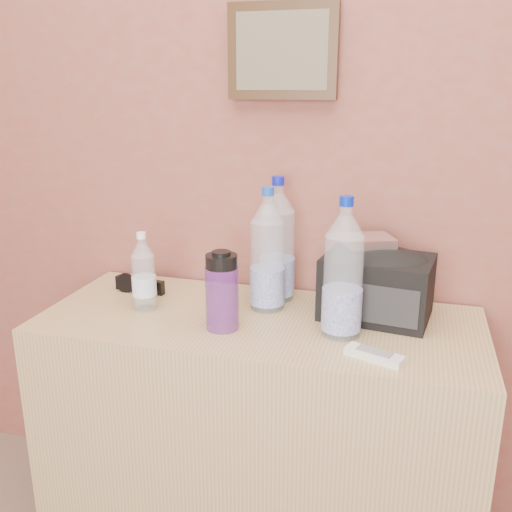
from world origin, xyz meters
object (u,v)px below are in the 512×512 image
(pet_large_d, at_px, (343,276))
(ac_remote, at_px, (374,355))
(sunglasses, at_px, (140,285))
(foil_packet, at_px, (369,241))
(pet_large_b, at_px, (277,246))
(pet_large_c, at_px, (267,256))
(toiletry_bag, at_px, (377,283))
(dresser, at_px, (259,436))
(nalgene_bottle, at_px, (222,291))
(pet_small, at_px, (144,276))

(pet_large_d, height_order, ac_remote, pet_large_d)
(sunglasses, relative_size, foil_packet, 1.31)
(ac_remote, bearing_deg, pet_large_b, 154.37)
(pet_large_b, bearing_deg, sunglasses, -172.03)
(pet_large_c, distance_m, pet_large_d, 0.25)
(pet_large_c, relative_size, ac_remote, 2.53)
(sunglasses, bearing_deg, toiletry_bag, 6.33)
(pet_large_b, bearing_deg, foil_packet, -7.80)
(dresser, bearing_deg, pet_large_d, -10.87)
(pet_large_b, xyz_separation_m, foil_packet, (0.25, -0.03, 0.04))
(nalgene_bottle, xyz_separation_m, sunglasses, (-0.32, 0.18, -0.08))
(pet_large_c, relative_size, toiletry_bag, 1.23)
(dresser, relative_size, sunglasses, 7.28)
(pet_small, xyz_separation_m, ac_remote, (0.63, -0.14, -0.09))
(pet_large_c, distance_m, sunglasses, 0.42)
(pet_large_c, relative_size, pet_small, 1.56)
(pet_large_c, distance_m, ac_remote, 0.41)
(pet_large_d, relative_size, ac_remote, 2.60)
(pet_large_b, xyz_separation_m, pet_large_d, (0.21, -0.20, -0.00))
(pet_large_d, bearing_deg, pet_large_b, 136.69)
(pet_large_b, xyz_separation_m, pet_small, (-0.33, -0.17, -0.06))
(pet_small, height_order, foil_packet, pet_small)
(nalgene_bottle, relative_size, sunglasses, 1.28)
(pet_small, bearing_deg, pet_large_c, 16.46)
(foil_packet, bearing_deg, pet_large_b, 172.20)
(nalgene_bottle, bearing_deg, foil_packet, 31.53)
(nalgene_bottle, bearing_deg, toiletry_bag, 26.81)
(pet_large_d, distance_m, ac_remote, 0.20)
(dresser, relative_size, pet_large_d, 3.35)
(nalgene_bottle, relative_size, foil_packet, 1.67)
(ac_remote, bearing_deg, pet_large_c, 163.37)
(toiletry_bag, distance_m, foil_packet, 0.11)
(pet_large_c, height_order, foil_packet, pet_large_c)
(dresser, bearing_deg, pet_small, -176.74)
(nalgene_bottle, bearing_deg, ac_remote, -10.36)
(dresser, relative_size, foil_packet, 9.52)
(pet_large_b, height_order, nalgene_bottle, pet_large_b)
(toiletry_bag, xyz_separation_m, foil_packet, (-0.03, 0.02, 0.11))
(pet_small, relative_size, foil_packet, 1.77)
(pet_large_c, bearing_deg, nalgene_bottle, -114.59)
(dresser, xyz_separation_m, nalgene_bottle, (-0.07, -0.09, 0.46))
(nalgene_bottle, distance_m, sunglasses, 0.38)
(pet_large_d, bearing_deg, ac_remote, -51.44)
(pet_small, height_order, sunglasses, pet_small)
(toiletry_bag, bearing_deg, foil_packet, 152.18)
(toiletry_bag, height_order, foil_packet, foil_packet)
(sunglasses, height_order, ac_remote, sunglasses)
(pet_large_b, height_order, pet_large_d, pet_large_b)
(ac_remote, bearing_deg, pet_small, -171.93)
(toiletry_bag, bearing_deg, pet_large_b, 176.46)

